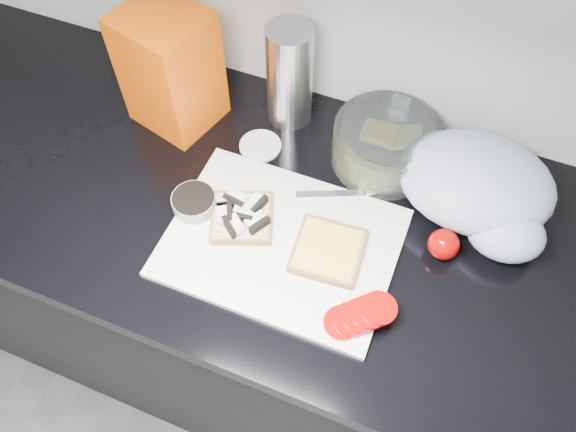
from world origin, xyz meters
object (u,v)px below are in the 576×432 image
object	(u,v)px
glass_bowl	(385,144)
bread_bag	(171,69)
cutting_board	(282,243)
steel_canister	(290,76)

from	to	relation	value
glass_bowl	bread_bag	world-z (taller)	bread_bag
cutting_board	steel_canister	bearing A→B (deg)	109.25
glass_bowl	steel_canister	distance (m)	0.23
cutting_board	steel_canister	world-z (taller)	steel_canister
bread_bag	steel_canister	size ratio (longest dim) A/B	1.12
cutting_board	glass_bowl	world-z (taller)	glass_bowl
cutting_board	bread_bag	world-z (taller)	bread_bag
bread_bag	glass_bowl	bearing A→B (deg)	20.73
steel_canister	glass_bowl	bearing A→B (deg)	-10.72
glass_bowl	cutting_board	bearing A→B (deg)	-113.24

